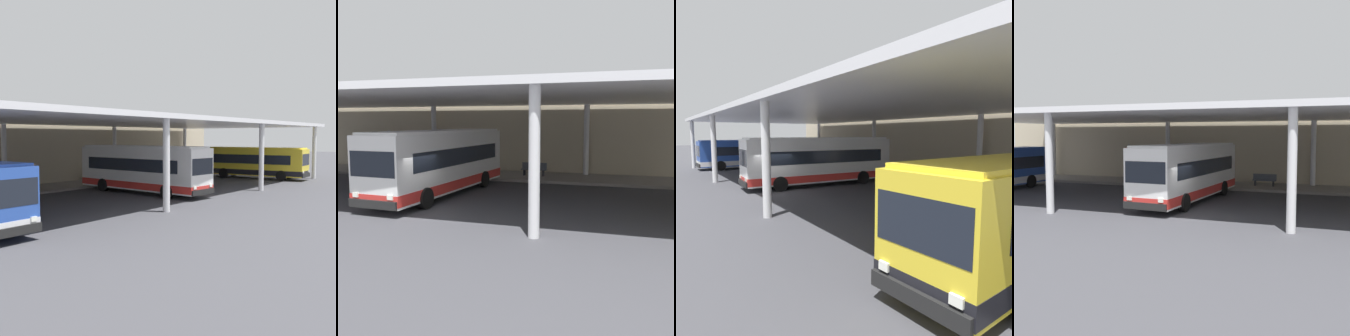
% 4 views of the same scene
% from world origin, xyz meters
% --- Properties ---
extents(ground_plane, '(200.00, 200.00, 0.00)m').
position_xyz_m(ground_plane, '(0.00, 0.00, 0.00)').
color(ground_plane, '#3D3D42').
extents(platform_kerb, '(42.00, 4.50, 0.18)m').
position_xyz_m(platform_kerb, '(0.00, 11.75, 0.09)').
color(platform_kerb, gray).
rests_on(platform_kerb, ground).
extents(station_building_facade, '(48.00, 1.60, 6.70)m').
position_xyz_m(station_building_facade, '(0.00, 15.00, 3.35)').
color(station_building_facade, '#C1B293').
rests_on(station_building_facade, ground).
extents(canopy_shelter, '(40.00, 17.00, 5.55)m').
position_xyz_m(canopy_shelter, '(0.00, 5.50, 5.31)').
color(canopy_shelter, silver).
rests_on(canopy_shelter, ground).
extents(bus_second_bay, '(3.21, 11.46, 3.57)m').
position_xyz_m(bus_second_bay, '(-0.70, 3.95, 1.84)').
color(bus_second_bay, white).
rests_on(bus_second_bay, ground).
extents(bus_middle_bay, '(3.28, 10.68, 3.17)m').
position_xyz_m(bus_middle_bay, '(15.23, 2.50, 1.66)').
color(bus_middle_bay, yellow).
rests_on(bus_middle_bay, ground).
extents(bench_waiting, '(1.80, 0.45, 0.92)m').
position_xyz_m(bench_waiting, '(2.68, 11.82, 0.66)').
color(bench_waiting, '#4C515B').
rests_on(bench_waiting, platform_kerb).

